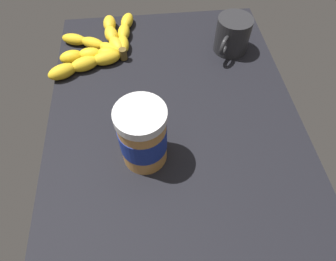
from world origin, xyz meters
The scene contains 4 objects.
ground_plane centered at (0.00, 0.00, -2.15)cm, with size 98.14×56.73×4.30cm, color black.
banana_bunch centered at (33.45, 16.85, 1.69)cm, with size 25.91×22.83×3.57cm.
peanut_butter_jar centered at (0.02, 7.12, 7.21)cm, with size 9.27×9.27×14.48cm.
coffee_mug centered at (30.74, -17.63, 4.63)cm, with size 11.43×9.55×9.22cm.
Camera 1 is at (-29.13, 5.50, 51.16)cm, focal length 30.28 mm.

